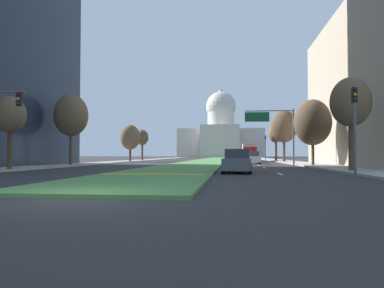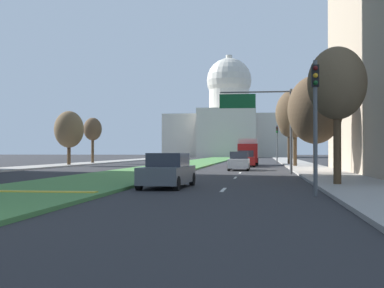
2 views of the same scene
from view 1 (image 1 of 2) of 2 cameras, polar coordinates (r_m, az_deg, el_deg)
name	(u,v)px [view 1 (image 1 of 2)]	position (r m, az deg, el deg)	size (l,w,h in m)	color
ground_plane	(212,160)	(79.21, 3.28, -2.63)	(306.24, 306.24, 0.00)	#2B2B2D
grass_median	(210,160)	(72.26, 2.97, -2.66)	(6.53, 125.28, 0.14)	#4C8442
median_curb_nose	(153,174)	(19.80, -6.35, -4.90)	(5.88, 0.50, 0.04)	gold
lane_dashes_right	(252,163)	(54.10, 9.77, -3.02)	(0.16, 59.41, 0.01)	silver
sidewalk_left	(136,161)	(67.63, -9.10, -2.70)	(4.00, 125.28, 0.15)	#9E9991
sidewalk_right	(283,161)	(65.84, 14.63, -2.69)	(4.00, 125.28, 0.15)	#9E9991
capitol_building	(221,135)	(148.17, 4.74, 1.44)	(34.95, 24.04, 28.89)	beige
traffic_light_near_right	(355,118)	(21.57, 25.02, 3.90)	(0.28, 0.35, 5.20)	#515456
traffic_light_far_right	(265,144)	(72.18, 11.89, -0.05)	(0.28, 0.35, 5.20)	#515456
overhead_guide_sign	(275,125)	(41.24, 13.36, 3.04)	(5.60, 0.20, 6.50)	#515456
street_tree_left_near	(10,116)	(29.87, -27.52, 4.12)	(2.27, 2.27, 5.68)	#4C3823
street_tree_right_near	(351,103)	(27.37, 24.45, 6.14)	(2.80, 2.80, 6.75)	#4C3823
street_tree_left_mid	(71,115)	(40.63, -19.14, 4.43)	(3.68, 3.68, 7.87)	#4C3823
street_tree_right_mid	(313,122)	(39.49, 19.08, 3.34)	(3.93, 3.93, 7.15)	#4C3823
street_tree_left_far	(130,137)	(60.26, -10.05, 1.08)	(3.37, 3.37, 6.31)	#4C3823
street_tree_right_far	(284,127)	(57.51, 14.77, 2.78)	(4.13, 4.13, 8.32)	#4C3823
street_tree_left_distant	(142,138)	(69.96, -8.12, 1.01)	(2.43, 2.43, 6.16)	#4C3823
street_tree_right_distant	(276,134)	(66.07, 13.53, 1.58)	(2.65, 2.65, 6.75)	#4C3823
sedan_lead_stopped	(238,162)	(24.31, 7.45, -2.86)	(2.16, 4.60, 1.64)	#4C5156
sedan_midblock	(253,158)	(47.21, 9.86, -2.27)	(1.86, 4.56, 1.67)	silver
sedan_distant	(250,157)	(57.64, 9.51, -2.12)	(2.17, 4.79, 1.78)	maroon
box_truck_delivery	(249,152)	(64.08, 9.30, -1.32)	(2.40, 6.40, 3.20)	maroon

